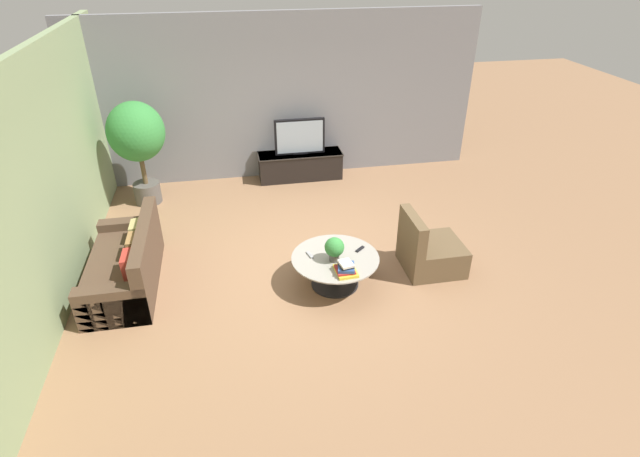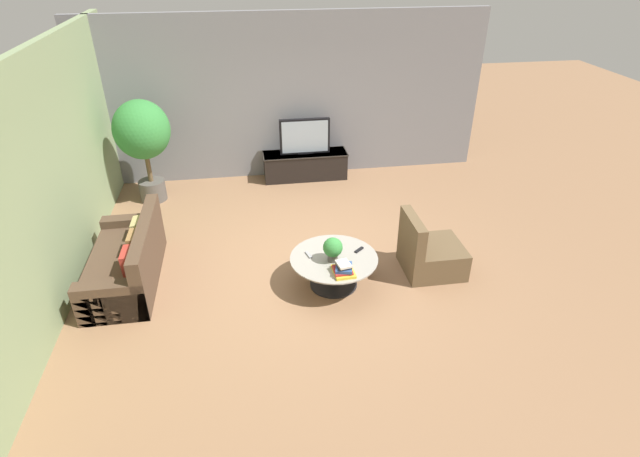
{
  "view_description": "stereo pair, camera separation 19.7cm",
  "coord_description": "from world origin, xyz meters",
  "px_view_note": "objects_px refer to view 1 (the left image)",
  "views": [
    {
      "loc": [
        -1.03,
        -5.89,
        4.07
      ],
      "look_at": [
        0.09,
        0.02,
        0.55
      ],
      "focal_mm": 28.0,
      "sensor_mm": 36.0,
      "label": 1
    },
    {
      "loc": [
        -0.84,
        -5.92,
        4.07
      ],
      "look_at": [
        0.09,
        0.02,
        0.55
      ],
      "focal_mm": 28.0,
      "sensor_mm": 36.0,
      "label": 2
    }
  ],
  "objects_px": {
    "media_console": "(300,165)",
    "couch_by_wall": "(127,266)",
    "television": "(300,137)",
    "potted_plant_tabletop": "(334,248)",
    "armchair_wicker": "(429,252)",
    "coffee_table": "(335,265)",
    "potted_palm_tall": "(137,137)"
  },
  "relations": [
    {
      "from": "television",
      "to": "couch_by_wall",
      "type": "height_order",
      "value": "television"
    },
    {
      "from": "potted_palm_tall",
      "to": "television",
      "type": "bearing_deg",
      "value": 10.19
    },
    {
      "from": "couch_by_wall",
      "to": "potted_palm_tall",
      "type": "height_order",
      "value": "potted_palm_tall"
    },
    {
      "from": "coffee_table",
      "to": "couch_by_wall",
      "type": "relative_size",
      "value": 0.63
    },
    {
      "from": "coffee_table",
      "to": "armchair_wicker",
      "type": "relative_size",
      "value": 1.35
    },
    {
      "from": "coffee_table",
      "to": "potted_palm_tall",
      "type": "distance_m",
      "value": 4.15
    },
    {
      "from": "coffee_table",
      "to": "armchair_wicker",
      "type": "bearing_deg",
      "value": 5.71
    },
    {
      "from": "armchair_wicker",
      "to": "potted_plant_tabletop",
      "type": "relative_size",
      "value": 2.6
    },
    {
      "from": "media_console",
      "to": "potted_palm_tall",
      "type": "relative_size",
      "value": 0.89
    },
    {
      "from": "coffee_table",
      "to": "potted_palm_tall",
      "type": "relative_size",
      "value": 0.65
    },
    {
      "from": "television",
      "to": "potted_plant_tabletop",
      "type": "bearing_deg",
      "value": -91.69
    },
    {
      "from": "media_console",
      "to": "armchair_wicker",
      "type": "bearing_deg",
      "value": -68.93
    },
    {
      "from": "television",
      "to": "coffee_table",
      "type": "distance_m",
      "value": 3.54
    },
    {
      "from": "television",
      "to": "couch_by_wall",
      "type": "relative_size",
      "value": 0.51
    },
    {
      "from": "coffee_table",
      "to": "couch_by_wall",
      "type": "xyz_separation_m",
      "value": [
        -2.72,
        0.53,
        -0.02
      ]
    },
    {
      "from": "media_console",
      "to": "television",
      "type": "distance_m",
      "value": 0.58
    },
    {
      "from": "media_console",
      "to": "television",
      "type": "xyz_separation_m",
      "value": [
        0.0,
        -0.0,
        0.58
      ]
    },
    {
      "from": "armchair_wicker",
      "to": "potted_plant_tabletop",
      "type": "distance_m",
      "value": 1.46
    },
    {
      "from": "potted_plant_tabletop",
      "to": "television",
      "type": "bearing_deg",
      "value": 88.31
    },
    {
      "from": "television",
      "to": "potted_plant_tabletop",
      "type": "xyz_separation_m",
      "value": [
        -0.11,
        -3.57,
        -0.22
      ]
    },
    {
      "from": "couch_by_wall",
      "to": "potted_plant_tabletop",
      "type": "distance_m",
      "value": 2.78
    },
    {
      "from": "potted_plant_tabletop",
      "to": "couch_by_wall",
      "type": "bearing_deg",
      "value": 167.42
    },
    {
      "from": "potted_plant_tabletop",
      "to": "potted_palm_tall",
      "type": "bearing_deg",
      "value": 131.29
    },
    {
      "from": "media_console",
      "to": "television",
      "type": "relative_size",
      "value": 1.71
    },
    {
      "from": "couch_by_wall",
      "to": "coffee_table",
      "type": "bearing_deg",
      "value": 78.93
    },
    {
      "from": "media_console",
      "to": "couch_by_wall",
      "type": "relative_size",
      "value": 0.87
    },
    {
      "from": "couch_by_wall",
      "to": "potted_palm_tall",
      "type": "bearing_deg",
      "value": -179.98
    },
    {
      "from": "television",
      "to": "armchair_wicker",
      "type": "distance_m",
      "value": 3.65
    },
    {
      "from": "armchair_wicker",
      "to": "potted_plant_tabletop",
      "type": "bearing_deg",
      "value": 98.33
    },
    {
      "from": "media_console",
      "to": "armchair_wicker",
      "type": "relative_size",
      "value": 1.87
    },
    {
      "from": "television",
      "to": "potted_plant_tabletop",
      "type": "distance_m",
      "value": 3.58
    },
    {
      "from": "couch_by_wall",
      "to": "potted_palm_tall",
      "type": "distance_m",
      "value": 2.63
    }
  ]
}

